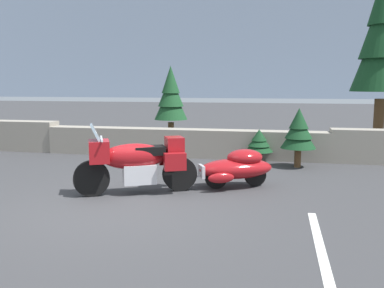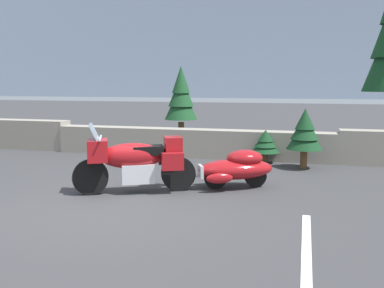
{
  "view_description": "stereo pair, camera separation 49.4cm",
  "coord_description": "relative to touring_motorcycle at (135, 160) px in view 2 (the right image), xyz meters",
  "views": [
    {
      "loc": [
        2.65,
        -6.38,
        2.04
      ],
      "look_at": [
        0.96,
        1.74,
        0.85
      ],
      "focal_mm": 39.05,
      "sensor_mm": 36.0,
      "label": 1
    },
    {
      "loc": [
        3.13,
        -6.26,
        2.04
      ],
      "look_at": [
        0.96,
        1.74,
        0.85
      ],
      "focal_mm": 39.05,
      "sensor_mm": 36.0,
      "label": 2
    }
  ],
  "objects": [
    {
      "name": "ground_plane",
      "position": [
        -0.06,
        -0.91,
        -0.62
      ],
      "size": [
        80.0,
        80.0,
        0.0
      ],
      "primitive_type": "plane",
      "color": "#38383A"
    },
    {
      "name": "stone_guard_wall",
      "position": [
        -0.25,
        4.16,
        -0.19
      ],
      "size": [
        24.0,
        0.61,
        0.92
      ],
      "color": "gray",
      "rests_on": "ground"
    },
    {
      "name": "distant_ridgeline",
      "position": [
        -0.06,
        94.15,
        7.38
      ],
      "size": [
        240.0,
        80.0,
        16.0
      ],
      "primitive_type": "cube",
      "color": "#99A8BF",
      "rests_on": "ground"
    },
    {
      "name": "touring_motorcycle",
      "position": [
        0.0,
        0.0,
        0.0
      ],
      "size": [
        2.14,
        1.33,
        1.33
      ],
      "color": "black",
      "rests_on": "ground"
    },
    {
      "name": "car_shaped_trailer",
      "position": [
        1.79,
        0.86,
        -0.21
      ],
      "size": [
        2.14,
        1.28,
        0.76
      ],
      "color": "black",
      "rests_on": "ground"
    },
    {
      "name": "pine_tree_secondary",
      "position": [
        -0.97,
        6.3,
        1.04
      ],
      "size": [
        1.11,
        1.11,
        2.65
      ],
      "color": "brown",
      "rests_on": "ground"
    },
    {
      "name": "pine_sapling_near",
      "position": [
        3.07,
        3.21,
        0.3
      ],
      "size": [
        0.86,
        0.86,
        1.47
      ],
      "color": "brown",
      "rests_on": "ground"
    },
    {
      "name": "pine_sapling_farther",
      "position": [
        2.1,
        3.68,
        -0.08
      ],
      "size": [
        0.74,
        0.74,
        0.87
      ],
      "color": "brown",
      "rests_on": "ground"
    },
    {
      "name": "parking_stripe_marker",
      "position": [
        3.15,
        -2.41,
        -0.62
      ],
      "size": [
        0.12,
        3.6,
        0.01
      ],
      "primitive_type": "cube",
      "color": "silver",
      "rests_on": "ground"
    }
  ]
}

